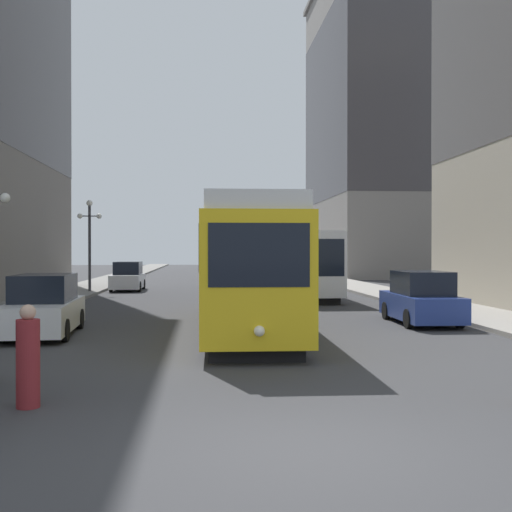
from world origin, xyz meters
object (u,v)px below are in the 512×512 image
Objects in this scene: streetcar at (245,264)px; parked_car_left_mid at (44,307)px; pedestrian_crossing_near at (28,360)px; transit_bus at (301,261)px; parked_car_left_far at (128,277)px; lamp_post_left_far at (90,231)px; parked_car_right_far at (421,299)px.

parked_car_left_mid is (-6.09, -0.75, -1.26)m from streetcar.
streetcar is 7.75× the size of pedestrian_crossing_near.
transit_bus is 11.84m from parked_car_left_far.
parked_car_left_mid and parked_car_left_far have the same top height.
transit_bus is 12.60m from lamp_post_left_far.
parked_car_right_far is 21.59m from lamp_post_left_far.
parked_car_right_far is 14.77m from pedestrian_crossing_near.
pedestrian_crossing_near is 27.01m from lamp_post_left_far.
parked_car_left_mid is at bearing -124.76° from transit_bus.
parked_car_left_mid is 1.11× the size of parked_car_left_far.
streetcar is at bearing -72.91° from parked_car_left_far.
lamp_post_left_far reaches higher than parked_car_left_mid.
transit_bus is 24.41m from pedestrian_crossing_near.
pedestrian_crossing_near is 0.31× the size of lamp_post_left_far.
parked_car_left_far is (-12.29, 18.59, 0.00)m from parked_car_right_far.
parked_car_right_far is at bearing 11.13° from streetcar.
parked_car_right_far and parked_car_left_far have the same top height.
parked_car_left_far reaches higher than pedestrian_crossing_near.
parked_car_right_far is at bearing 5.36° from parked_car_left_mid.
transit_bus is 12.69m from parked_car_right_far.
parked_car_left_far is (-6.08, 19.71, -1.26)m from streetcar.
parked_car_right_far is (12.29, 1.86, -0.00)m from parked_car_left_mid.
transit_bus is 17.52m from parked_car_left_mid.
transit_bus reaches higher than parked_car_left_mid.
parked_car_left_mid is at bearing 29.14° from pedestrian_crossing_near.
parked_car_left_far is 0.81× the size of lamp_post_left_far.
streetcar is 10.39m from pedestrian_crossing_near.
parked_car_right_far reaches higher than pedestrian_crossing_near.
parked_car_left_mid and parked_car_right_far have the same top height.
parked_car_right_far is at bearing -48.48° from lamp_post_left_far.
pedestrian_crossing_near is (-4.14, -9.44, -1.32)m from streetcar.
pedestrian_crossing_near is (-8.11, -23.00, -1.17)m from transit_bus.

